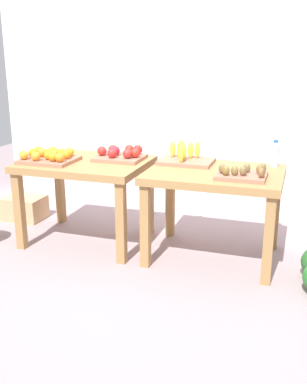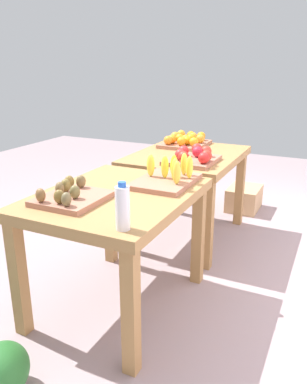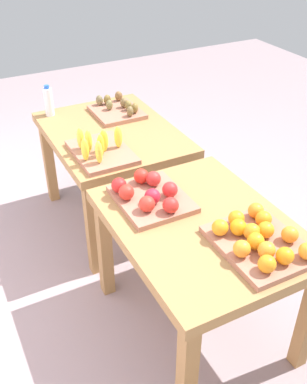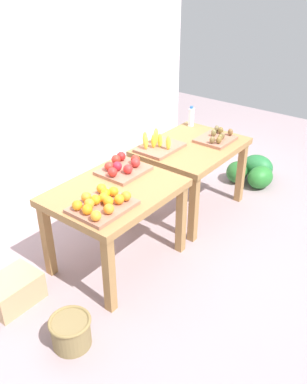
{
  "view_description": "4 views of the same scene",
  "coord_description": "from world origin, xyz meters",
  "px_view_note": "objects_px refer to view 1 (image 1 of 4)",
  "views": [
    {
      "loc": [
        1.18,
        -3.41,
        1.59
      ],
      "look_at": [
        0.05,
        0.02,
        0.5
      ],
      "focal_mm": 42.56,
      "sensor_mm": 36.0,
      "label": 1
    },
    {
      "loc": [
        2.35,
        1.1,
        1.42
      ],
      "look_at": [
        0.01,
        -0.03,
        0.56
      ],
      "focal_mm": 36.63,
      "sensor_mm": 36.0,
      "label": 2
    },
    {
      "loc": [
        -1.98,
        0.99,
        2.05
      ],
      "look_at": [
        -0.04,
        -0.01,
        0.58
      ],
      "focal_mm": 42.17,
      "sensor_mm": 36.0,
      "label": 3
    },
    {
      "loc": [
        -2.65,
        -2.01,
        2.35
      ],
      "look_at": [
        -0.1,
        -0.03,
        0.5
      ],
      "focal_mm": 38.98,
      "sensor_mm": 36.0,
      "label": 4
    }
  ],
  "objects_px": {
    "banana_crate": "(185,158)",
    "display_table_right": "(215,184)",
    "water_bottle": "(275,154)",
    "orange_bin": "(49,157)",
    "cardboard_produce_box": "(24,208)",
    "apple_bin": "(121,155)",
    "kiwi_bin": "(242,174)",
    "display_table_left": "(86,173)"
  },
  "relations": [
    {
      "from": "display_table_left",
      "to": "water_bottle",
      "type": "relative_size",
      "value": 4.77
    },
    {
      "from": "orange_bin",
      "to": "apple_bin",
      "type": "height_order",
      "value": "apple_bin"
    },
    {
      "from": "cardboard_produce_box",
      "to": "water_bottle",
      "type": "bearing_deg",
      "value": -0.26
    },
    {
      "from": "orange_bin",
      "to": "cardboard_produce_box",
      "type": "relative_size",
      "value": 1.12
    },
    {
      "from": "banana_crate",
      "to": "kiwi_bin",
      "type": "bearing_deg",
      "value": -33.05
    },
    {
      "from": "water_bottle",
      "to": "kiwi_bin",
      "type": "bearing_deg",
      "value": -114.31
    },
    {
      "from": "kiwi_bin",
      "to": "water_bottle",
      "type": "height_order",
      "value": "water_bottle"
    },
    {
      "from": "display_table_right",
      "to": "banana_crate",
      "type": "relative_size",
      "value": 2.36
    },
    {
      "from": "display_table_left",
      "to": "kiwi_bin",
      "type": "xyz_separation_m",
      "value": [
        1.35,
        -0.14,
        0.14
      ]
    },
    {
      "from": "water_bottle",
      "to": "banana_crate",
      "type": "bearing_deg",
      "value": -172.24
    },
    {
      "from": "banana_crate",
      "to": "kiwi_bin",
      "type": "xyz_separation_m",
      "value": [
        0.52,
        -0.34,
        -0.01
      ]
    },
    {
      "from": "orange_bin",
      "to": "apple_bin",
      "type": "xyz_separation_m",
      "value": [
        0.54,
        0.27,
        -0.0
      ]
    },
    {
      "from": "apple_bin",
      "to": "kiwi_bin",
      "type": "height_order",
      "value": "apple_bin"
    },
    {
      "from": "apple_bin",
      "to": "display_table_right",
      "type": "bearing_deg",
      "value": -9.79
    },
    {
      "from": "display_table_right",
      "to": "orange_bin",
      "type": "distance_m",
      "value": 1.41
    },
    {
      "from": "display_table_left",
      "to": "kiwi_bin",
      "type": "bearing_deg",
      "value": -6.11
    },
    {
      "from": "cardboard_produce_box",
      "to": "display_table_left",
      "type": "bearing_deg",
      "value": -19.21
    },
    {
      "from": "banana_crate",
      "to": "kiwi_bin",
      "type": "relative_size",
      "value": 1.22
    },
    {
      "from": "display_table_right",
      "to": "kiwi_bin",
      "type": "xyz_separation_m",
      "value": [
        0.23,
        -0.14,
        0.14
      ]
    },
    {
      "from": "orange_bin",
      "to": "cardboard_produce_box",
      "type": "bearing_deg",
      "value": 144.19
    },
    {
      "from": "apple_bin",
      "to": "cardboard_produce_box",
      "type": "xyz_separation_m",
      "value": [
        -1.13,
        0.15,
        -0.65
      ]
    },
    {
      "from": "orange_bin",
      "to": "cardboard_produce_box",
      "type": "distance_m",
      "value": 0.98
    },
    {
      "from": "orange_bin",
      "to": "display_table_right",
      "type": "bearing_deg",
      "value": 5.14
    },
    {
      "from": "display_table_left",
      "to": "orange_bin",
      "type": "height_order",
      "value": "orange_bin"
    },
    {
      "from": "orange_bin",
      "to": "banana_crate",
      "type": "height_order",
      "value": "banana_crate"
    },
    {
      "from": "display_table_right",
      "to": "water_bottle",
      "type": "relative_size",
      "value": 4.77
    },
    {
      "from": "display_table_right",
      "to": "cardboard_produce_box",
      "type": "xyz_separation_m",
      "value": [
        -1.98,
        0.3,
        -0.51
      ]
    },
    {
      "from": "display_table_right",
      "to": "cardboard_produce_box",
      "type": "bearing_deg",
      "value": 171.39
    },
    {
      "from": "display_table_left",
      "to": "cardboard_produce_box",
      "type": "bearing_deg",
      "value": 160.79
    },
    {
      "from": "kiwi_bin",
      "to": "cardboard_produce_box",
      "type": "height_order",
      "value": "kiwi_bin"
    },
    {
      "from": "display_table_right",
      "to": "banana_crate",
      "type": "height_order",
      "value": "banana_crate"
    },
    {
      "from": "banana_crate",
      "to": "display_table_right",
      "type": "bearing_deg",
      "value": -33.57
    },
    {
      "from": "orange_bin",
      "to": "display_table_left",
      "type": "bearing_deg",
      "value": 24.74
    },
    {
      "from": "apple_bin",
      "to": "kiwi_bin",
      "type": "bearing_deg",
      "value": -15.09
    },
    {
      "from": "apple_bin",
      "to": "water_bottle",
      "type": "distance_m",
      "value": 1.29
    },
    {
      "from": "display_table_left",
      "to": "orange_bin",
      "type": "xyz_separation_m",
      "value": [
        -0.27,
        -0.13,
        0.15
      ]
    },
    {
      "from": "orange_bin",
      "to": "kiwi_bin",
      "type": "relative_size",
      "value": 1.24
    },
    {
      "from": "water_bottle",
      "to": "cardboard_produce_box",
      "type": "height_order",
      "value": "water_bottle"
    },
    {
      "from": "display_table_left",
      "to": "apple_bin",
      "type": "bearing_deg",
      "value": 28.84
    },
    {
      "from": "banana_crate",
      "to": "orange_bin",
      "type": "bearing_deg",
      "value": -163.94
    },
    {
      "from": "orange_bin",
      "to": "apple_bin",
      "type": "distance_m",
      "value": 0.6
    },
    {
      "from": "display_table_left",
      "to": "orange_bin",
      "type": "relative_size",
      "value": 2.33
    }
  ]
}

